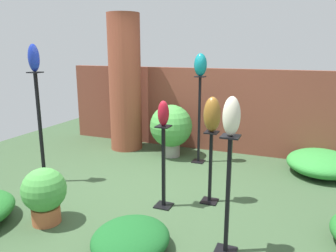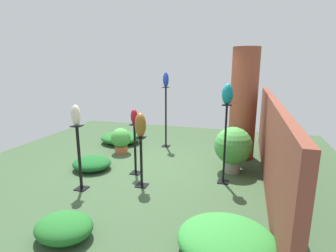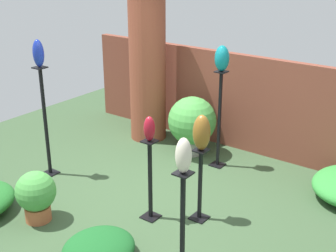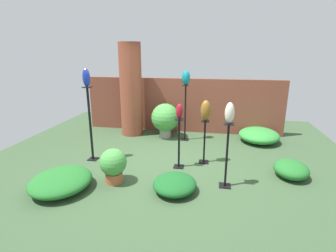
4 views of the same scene
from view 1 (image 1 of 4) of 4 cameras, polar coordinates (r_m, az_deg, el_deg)
name	(u,v)px [view 1 (image 1 of 4)]	position (r m, az deg, el deg)	size (l,w,h in m)	color
ground_plane	(154,194)	(4.44, -2.48, -11.68)	(8.00, 8.00, 0.00)	#385133
brick_wall_back	(202,109)	(6.20, 6.00, 2.92)	(5.60, 0.12, 1.53)	brown
brick_pillar	(125,83)	(6.18, -7.49, 7.37)	(0.59, 0.59, 2.50)	brown
pedestal_ivory	(228,201)	(3.10, 10.34, -12.78)	(0.20, 0.20, 1.14)	black
pedestal_teal	(199,123)	(5.44, 5.45, 0.45)	(0.20, 0.20, 1.45)	black
pedestal_cobalt	(41,133)	(4.91, -21.30, -1.10)	(0.20, 0.20, 1.57)	black
pedestal_bronze	(210,171)	(4.09, 7.39, -7.77)	(0.20, 0.20, 0.91)	black
pedestal_ruby	(164,171)	(3.93, -0.78, -7.81)	(0.20, 0.20, 1.01)	black
art_vase_ivory	(231,116)	(2.85, 11.00, 1.69)	(0.15, 0.15, 0.35)	beige
art_vase_teal	(200,65)	(5.32, 5.67, 10.57)	(0.21, 0.20, 0.36)	#0F727A
art_vase_cobalt	(34,58)	(4.77, -22.35, 10.93)	(0.15, 0.15, 0.37)	#192D9E
art_vase_bronze	(212,114)	(3.90, 7.69, 2.01)	(0.20, 0.19, 0.42)	brown
art_vase_ruby	(163,113)	(3.74, -0.81, 2.23)	(0.13, 0.14, 0.29)	maroon
potted_plant_near_pillar	(171,127)	(5.77, 0.54, -0.20)	(0.75, 0.75, 0.93)	gray
potted_plant_front_right	(44,193)	(3.86, -20.74, -10.89)	(0.48, 0.48, 0.63)	#B25B38
foliage_bed_east	(131,238)	(3.28, -6.52, -18.89)	(0.73, 0.80, 0.26)	#195923
foliage_bed_west	(321,163)	(5.57, 25.14, -5.82)	(1.01, 1.13, 0.34)	#338C38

